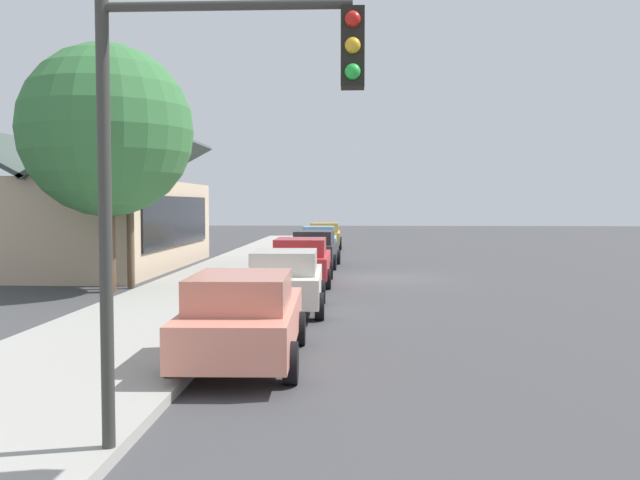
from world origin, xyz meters
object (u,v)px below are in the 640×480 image
utility_pole_wooden (130,168)px  fire_hydrant_red (284,252)px  car_cherry (301,260)px  car_skyblue (319,241)px  car_coral (244,317)px  traffic_light_main (204,134)px  car_charcoal (315,248)px  shade_tree (106,131)px  car_ivory (286,280)px  car_mustard (324,235)px

utility_pole_wooden → fire_hydrant_red: 11.37m
car_cherry → car_skyblue: (12.36, 0.00, -0.00)m
car_coral → traffic_light_main: (-4.57, -0.33, 2.68)m
car_charcoal → utility_pole_wooden: size_ratio=0.59×
car_coral → car_charcoal: size_ratio=1.06×
car_cherry → shade_tree: shade_tree is taller
utility_pole_wooden → car_skyblue: bearing=-21.5°
car_coral → fire_hydrant_red: 20.38m
car_cherry → car_skyblue: size_ratio=1.08×
car_coral → utility_pole_wooden: (10.26, 5.33, 3.11)m
shade_tree → utility_pole_wooden: (0.93, -0.40, -1.08)m
car_charcoal → car_coral: bearing=-178.4°
car_charcoal → utility_pole_wooden: 10.10m
car_coral → fire_hydrant_red: (20.33, 1.33, -0.32)m
traffic_light_main → utility_pole_wooden: size_ratio=0.69×
car_coral → shade_tree: shade_tree is taller
car_cherry → shade_tree: size_ratio=0.62×
utility_pole_wooden → fire_hydrant_red: utility_pole_wooden is taller
car_cherry → utility_pole_wooden: (-1.47, 5.45, 3.11)m
car_skyblue → fire_hydrant_red: size_ratio=6.20×
car_coral → utility_pole_wooden: bearing=25.7°
car_coral → car_cherry: same height
car_cherry → fire_hydrant_red: 8.73m
car_charcoal → fire_hydrant_red: bearing=37.4°
car_cherry → utility_pole_wooden: bearing=104.7°
car_ivory → car_mustard: size_ratio=0.98×
car_cherry → car_charcoal: 6.36m
car_charcoal → traffic_light_main: size_ratio=0.85×
car_mustard → shade_tree: size_ratio=0.58×
car_coral → car_skyblue: size_ratio=1.07×
car_cherry → fire_hydrant_red: car_cherry is taller
car_ivory → traffic_light_main: traffic_light_main is taller
car_coral → shade_tree: 11.72m
car_ivory → car_charcoal: same height
car_skyblue → traffic_light_main: 28.78m
car_skyblue → traffic_light_main: size_ratio=0.85×
car_mustard → fire_hydrant_red: car_mustard is taller
car_coral → traffic_light_main: size_ratio=0.91×
fire_hydrant_red → shade_tree: bearing=158.2°
car_coral → car_skyblue: (24.08, -0.12, -0.00)m
car_cherry → car_skyblue: 12.36m
car_mustard → utility_pole_wooden: size_ratio=0.60×
car_coral → car_skyblue: bearing=-2.0°
car_coral → shade_tree: bearing=29.8°
car_ivory → car_skyblue: (18.37, 0.05, 0.00)m
car_coral → car_charcoal: same height
car_ivory → car_charcoal: bearing=-2.0°
car_charcoal → car_skyblue: size_ratio=1.01×
car_cherry → fire_hydrant_red: size_ratio=6.69×
car_cherry → car_mustard: (18.51, -0.03, -0.00)m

